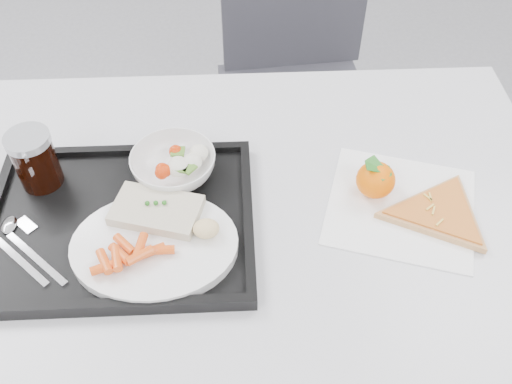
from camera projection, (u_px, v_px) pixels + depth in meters
name	position (u px, v px, depth m)	size (l,w,h in m)	color
table	(230.00, 235.00, 1.05)	(1.20, 0.80, 0.75)	#B9B9BC
chair	(296.00, 66.00, 1.65)	(0.46, 0.46, 0.93)	#33333A
tray	(121.00, 223.00, 0.97)	(0.45, 0.35, 0.03)	black
dinner_plate	(155.00, 246.00, 0.92)	(0.27, 0.27, 0.02)	white
fish_fillet	(157.00, 210.00, 0.94)	(0.16, 0.12, 0.03)	beige
bread_roll	(206.00, 229.00, 0.91)	(0.04, 0.04, 0.03)	#D8B186
salad_bowl	(174.00, 165.00, 1.02)	(0.15, 0.15, 0.05)	white
cola_glass	(35.00, 159.00, 0.98)	(0.08, 0.08, 0.11)	black
cutlery	(21.00, 244.00, 0.93)	(0.15, 0.15, 0.01)	silver
napkin	(401.00, 206.00, 1.00)	(0.31, 0.30, 0.00)	white
tangerine	(376.00, 180.00, 1.00)	(0.08, 0.08, 0.07)	orange
pizza_slice	(439.00, 213.00, 0.98)	(0.23, 0.23, 0.02)	tan
carrot_pile	(129.00, 254.00, 0.88)	(0.13, 0.08, 0.02)	#ED5518
salad_contents	(181.00, 164.00, 1.01)	(0.09, 0.08, 0.03)	red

